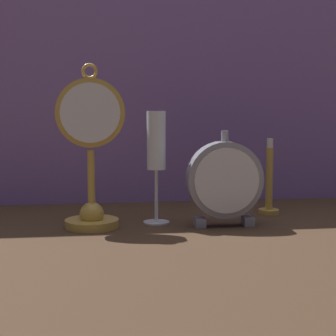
% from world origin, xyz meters
% --- Properties ---
extents(ground_plane, '(4.00, 4.00, 0.00)m').
position_xyz_m(ground_plane, '(0.00, 0.00, 0.00)').
color(ground_plane, '#422D1E').
extents(fabric_backdrop_drape, '(1.42, 0.01, 0.70)m').
position_xyz_m(fabric_backdrop_drape, '(0.00, 0.33, 0.35)').
color(fabric_backdrop_drape, '#8460A8').
rests_on(fabric_backdrop_drape, ground_plane).
extents(pocket_watch_on_stand, '(0.13, 0.10, 0.31)m').
position_xyz_m(pocket_watch_on_stand, '(-0.15, 0.05, 0.13)').
color(pocket_watch_on_stand, gold).
rests_on(pocket_watch_on_stand, ground_plane).
extents(mantel_clock_silver, '(0.15, 0.04, 0.19)m').
position_xyz_m(mantel_clock_silver, '(0.10, 0.03, 0.09)').
color(mantel_clock_silver, gray).
rests_on(mantel_clock_silver, ground_plane).
extents(champagne_flute, '(0.05, 0.05, 0.22)m').
position_xyz_m(champagne_flute, '(-0.02, 0.08, 0.15)').
color(champagne_flute, silver).
rests_on(champagne_flute, ground_plane).
extents(brass_candlestick, '(0.04, 0.04, 0.16)m').
position_xyz_m(brass_candlestick, '(0.23, 0.14, 0.06)').
color(brass_candlestick, gold).
rests_on(brass_candlestick, ground_plane).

